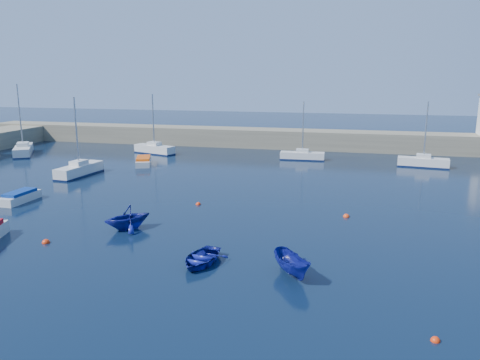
% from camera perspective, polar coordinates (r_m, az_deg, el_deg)
% --- Properties ---
extents(ground, '(220.00, 220.00, 0.00)m').
position_cam_1_polar(ground, '(24.97, -8.74, -12.02)').
color(ground, black).
rests_on(ground, ground).
extents(back_wall, '(96.00, 4.50, 2.60)m').
position_cam_1_polar(back_wall, '(68.08, 6.07, 5.01)').
color(back_wall, '#7A735D').
rests_on(back_wall, ground).
extents(sailboat_3, '(2.29, 6.24, 8.15)m').
position_cam_1_polar(sailboat_3, '(51.90, -18.99, 1.21)').
color(sailboat_3, silver).
rests_on(sailboat_3, ground).
extents(sailboat_4, '(5.48, 6.92, 9.21)m').
position_cam_1_polar(sailboat_4, '(68.25, -24.90, 3.36)').
color(sailboat_4, silver).
rests_on(sailboat_4, ground).
extents(sailboat_5, '(6.09, 3.45, 7.87)m').
position_cam_1_polar(sailboat_5, '(63.89, -10.39, 3.75)').
color(sailboat_5, silver).
rests_on(sailboat_5, ground).
extents(sailboat_6, '(5.47, 1.75, 7.18)m').
position_cam_1_polar(sailboat_6, '(58.76, 7.60, 2.98)').
color(sailboat_6, silver).
rests_on(sailboat_6, ground).
extents(sailboat_7, '(5.70, 2.20, 7.44)m').
position_cam_1_polar(sailboat_7, '(57.63, 21.42, 2.07)').
color(sailboat_7, silver).
rests_on(sailboat_7, ground).
extents(motorboat_1, '(1.39, 3.78, 0.92)m').
position_cam_1_polar(motorboat_1, '(43.10, -25.22, -1.86)').
color(motorboat_1, silver).
rests_on(motorboat_1, ground).
extents(motorboat_2, '(3.18, 4.80, 0.93)m').
position_cam_1_polar(motorboat_2, '(56.17, -11.69, 2.28)').
color(motorboat_2, silver).
rests_on(motorboat_2, ground).
extents(dinghy_center, '(2.87, 3.68, 0.70)m').
position_cam_1_polar(dinghy_center, '(26.62, -4.80, -9.48)').
color(dinghy_center, navy).
rests_on(dinghy_center, ground).
extents(dinghy_left, '(4.21, 4.26, 1.70)m').
position_cam_1_polar(dinghy_left, '(33.00, -13.56, -4.44)').
color(dinghy_left, navy).
rests_on(dinghy_left, ground).
extents(dinghy_right, '(2.81, 3.31, 1.24)m').
position_cam_1_polar(dinghy_right, '(25.09, 6.37, -10.28)').
color(dinghy_right, navy).
rests_on(dinghy_right, ground).
extents(buoy_0, '(0.50, 0.50, 0.50)m').
position_cam_1_polar(buoy_0, '(32.21, -22.56, -7.10)').
color(buoy_0, red).
rests_on(buoy_0, ground).
extents(buoy_1, '(0.49, 0.49, 0.49)m').
position_cam_1_polar(buoy_1, '(35.91, 12.84, -4.41)').
color(buoy_1, red).
rests_on(buoy_1, ground).
extents(buoy_3, '(0.42, 0.42, 0.42)m').
position_cam_1_polar(buoy_3, '(38.41, -5.11, -3.00)').
color(buoy_3, red).
rests_on(buoy_3, ground).
extents(buoy_5, '(0.38, 0.38, 0.38)m').
position_cam_1_polar(buoy_5, '(21.23, 22.71, -17.66)').
color(buoy_5, red).
rests_on(buoy_5, ground).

